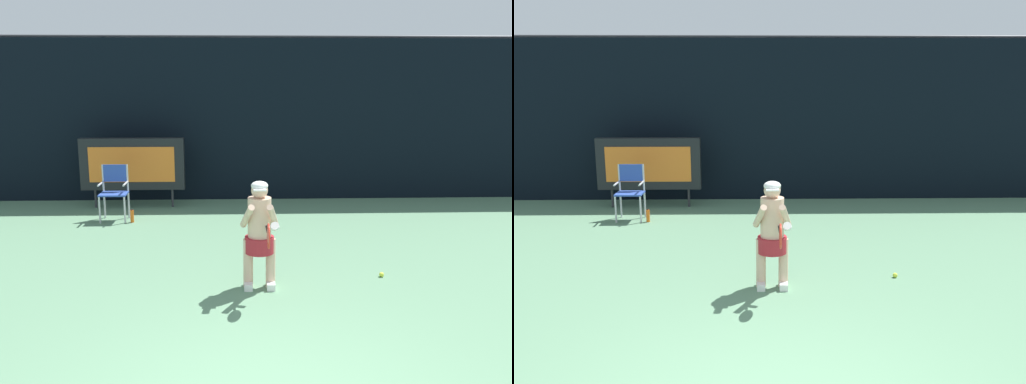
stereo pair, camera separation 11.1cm
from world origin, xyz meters
The scene contains 7 objects.
backdrop_screen centered at (0.00, 8.50, 1.81)m, with size 18.00×0.12×3.66m.
scoreboard centered at (-2.51, 7.73, 0.95)m, with size 2.20×0.21×1.50m.
umpire_chair centered at (-2.69, 6.71, 0.62)m, with size 0.52×0.44×1.08m.
water_bottle centered at (-2.32, 6.49, 0.12)m, with size 0.07×0.07×0.27m.
tennis_player centered at (0.01, 3.10, 0.79)m, with size 0.52×0.59×1.45m.
tennis_racket centered at (0.09, 2.56, 0.88)m, with size 0.03×0.60×0.31m.
tennis_ball_loose centered at (1.75, 3.41, 0.03)m, with size 0.07×0.07×0.07m.
Camera 1 is at (-0.28, -3.77, 2.78)m, focal length 38.07 mm.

